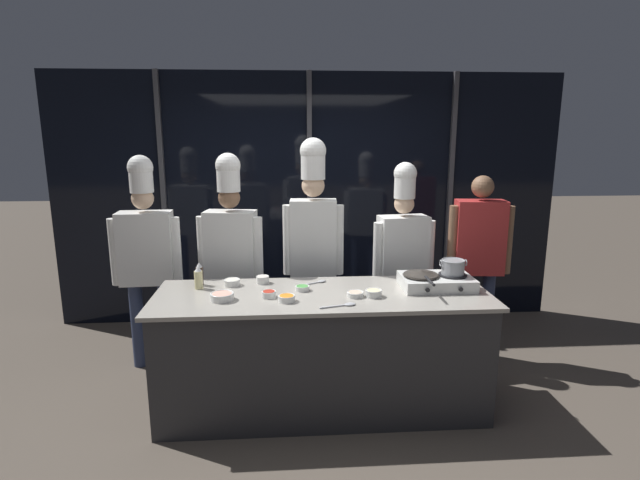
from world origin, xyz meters
TOP-DOWN VIEW (x-y plane):
  - ground_plane at (0.00, 0.00)m, footprint 24.00×24.00m
  - window_wall_back at (0.00, 1.89)m, footprint 5.46×0.09m
  - demo_counter at (0.00, 0.00)m, footprint 2.49×0.84m
  - portable_stove at (0.88, 0.08)m, footprint 0.54×0.38m
  - frying_pan at (0.76, 0.07)m, footprint 0.28×0.48m
  - stock_pot at (1.01, 0.08)m, footprint 0.20×0.18m
  - squeeze_bottle_oil at (-0.93, 0.18)m, footprint 0.06×0.06m
  - squeeze_bottle_soy at (-0.94, 0.27)m, footprint 0.06×0.06m
  - prep_bowl_garlic at (-0.69, 0.24)m, footprint 0.13×0.13m
  - prep_bowl_noodles at (0.37, -0.10)m, footprint 0.12×0.12m
  - prep_bowl_onion at (-0.45, 0.29)m, footprint 0.10×0.10m
  - prep_bowl_chicken at (0.23, -0.09)m, footprint 0.12×0.12m
  - prep_bowl_shrimp at (-0.72, -0.10)m, footprint 0.17×0.17m
  - prep_bowl_carrots at (-0.27, -0.16)m, footprint 0.12×0.12m
  - prep_bowl_scallions at (-0.15, 0.08)m, footprint 0.11×0.11m
  - prep_bowl_chili_flakes at (-0.39, -0.06)m, footprint 0.11×0.11m
  - serving_spoon_slotted at (-0.01, 0.26)m, footprint 0.21×0.13m
  - serving_spoon_solid at (0.14, -0.28)m, footprint 0.26×0.10m
  - chef_head at (-1.48, 0.80)m, footprint 0.60×0.26m
  - chef_sous at (-0.74, 0.76)m, footprint 0.57×0.29m
  - chef_line at (-0.02, 0.78)m, footprint 0.53×0.24m
  - chef_pastry at (0.79, 0.80)m, footprint 0.57×0.28m
  - person_guest at (1.48, 0.76)m, footprint 0.57×0.27m

SIDE VIEW (x-z plane):
  - ground_plane at x=0.00m, z-range 0.00..0.00m
  - demo_counter at x=0.00m, z-range 0.00..0.92m
  - serving_spoon_slotted at x=-0.01m, z-range 0.92..0.93m
  - serving_spoon_solid at x=0.14m, z-range 0.92..0.93m
  - prep_bowl_scallions at x=-0.15m, z-range 0.92..0.96m
  - prep_bowl_chicken at x=0.23m, z-range 0.92..0.96m
  - prep_bowl_carrots at x=-0.27m, z-range 0.92..0.97m
  - prep_bowl_chili_flakes at x=-0.39m, z-range 0.92..0.97m
  - prep_bowl_garlic at x=-0.69m, z-range 0.92..0.97m
  - prep_bowl_noodles at x=0.37m, z-range 0.92..0.97m
  - prep_bowl_shrimp at x=-0.72m, z-range 0.92..0.97m
  - prep_bowl_onion at x=-0.45m, z-range 0.92..0.98m
  - portable_stove at x=0.88m, z-range 0.91..1.02m
  - squeeze_bottle_oil at x=-0.93m, z-range 0.91..1.09m
  - squeeze_bottle_soy at x=-0.94m, z-range 0.91..1.09m
  - frying_pan at x=0.76m, z-range 1.02..1.05m
  - person_guest at x=1.48m, z-range 0.18..1.89m
  - chef_pastry at x=0.79m, z-range 0.13..1.95m
  - stock_pot at x=1.01m, z-range 1.02..1.14m
  - chef_head at x=-1.48m, z-range 0.14..2.03m
  - chef_sous at x=-0.74m, z-range 0.15..2.06m
  - chef_line at x=-0.02m, z-range 0.19..2.23m
  - window_wall_back at x=0.00m, z-range 0.00..2.70m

